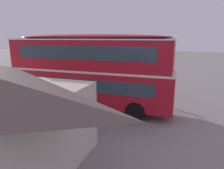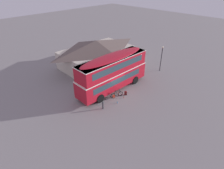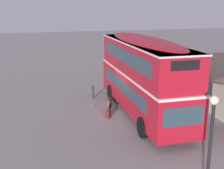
% 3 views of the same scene
% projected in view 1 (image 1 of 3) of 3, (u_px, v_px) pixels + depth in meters
% --- Properties ---
extents(ground_plane, '(120.00, 120.00, 0.00)m').
position_uv_depth(ground_plane, '(101.00, 104.00, 14.19)').
color(ground_plane, gray).
extents(double_decker_bus, '(10.64, 2.79, 4.79)m').
position_uv_depth(double_decker_bus, '(90.00, 69.00, 12.86)').
color(double_decker_bus, black).
rests_on(double_decker_bus, ground).
extents(touring_bicycle, '(1.66, 0.69, 1.01)m').
position_uv_depth(touring_bicycle, '(115.00, 97.00, 14.68)').
color(touring_bicycle, black).
rests_on(touring_bicycle, ground).
extents(backpack_on_ground, '(0.38, 0.37, 0.54)m').
position_uv_depth(backpack_on_ground, '(101.00, 95.00, 15.52)').
color(backpack_on_ground, maroon).
rests_on(backpack_on_ground, ground).
extents(water_bottle_red_squeeze, '(0.07, 0.07, 0.26)m').
position_uv_depth(water_bottle_red_squeeze, '(111.00, 96.00, 15.66)').
color(water_bottle_red_squeeze, '#D84C33').
rests_on(water_bottle_red_squeeze, ground).
extents(water_bottle_blue_sports, '(0.07, 0.07, 0.25)m').
position_uv_depth(water_bottle_blue_sports, '(129.00, 97.00, 15.39)').
color(water_bottle_blue_sports, '#338CBF').
rests_on(water_bottle_blue_sports, ground).
extents(kerb_bollard, '(0.16, 0.16, 0.97)m').
position_uv_depth(kerb_bollard, '(155.00, 96.00, 14.31)').
color(kerb_bollard, '#333338').
rests_on(kerb_bollard, ground).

